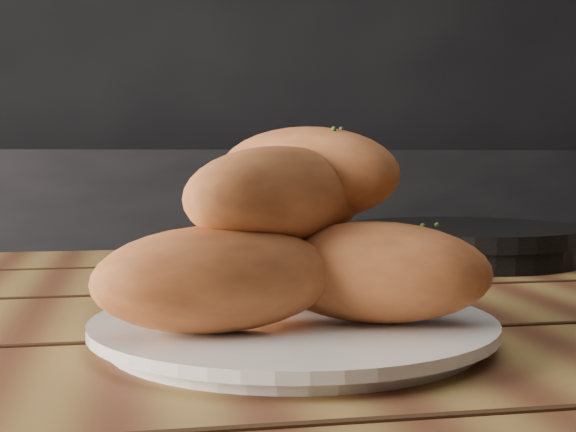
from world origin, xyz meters
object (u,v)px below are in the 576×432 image
(bread_rolls, at_px, (290,236))
(skillet, at_px, (464,242))
(plate, at_px, (293,329))
(table, at_px, (424,403))

(bread_rolls, height_order, skillet, bread_rolls)
(skillet, bearing_deg, plate, -126.55)
(table, relative_size, plate, 5.22)
(table, relative_size, bread_rolls, 5.28)
(plate, xyz_separation_m, skillet, (0.31, 0.41, 0.01))
(bread_rolls, bearing_deg, plate, -62.93)
(table, bearing_deg, plate, -139.98)
(plate, height_order, skillet, skillet)
(bread_rolls, xyz_separation_m, skillet, (0.31, 0.41, -0.05))
(skillet, bearing_deg, table, -118.89)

